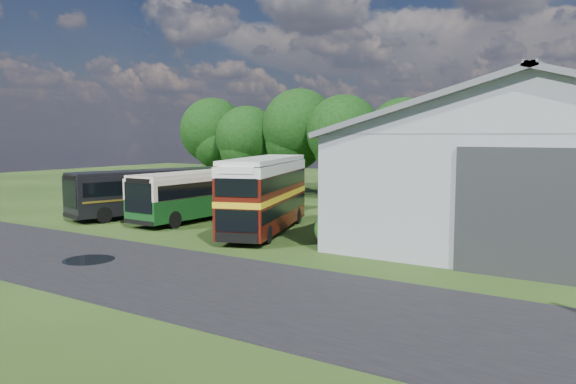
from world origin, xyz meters
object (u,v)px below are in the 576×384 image
Objects in this scene: storage_shed at (569,158)px; bus_green_single at (205,193)px; bus_dark_single at (153,191)px; bus_maroon_double at (265,195)px.

bus_green_single is at bearing -161.64° from storage_shed.
storage_shed is 2.15× the size of bus_dark_single.
bus_maroon_double is (6.30, -2.11, 0.44)m from bus_green_single.
bus_dark_single is at bearing -167.11° from bus_green_single.
storage_shed reaches higher than bus_dark_single.
bus_green_single is 4.07m from bus_dark_single.
bus_maroon_double is at bearing -17.61° from bus_green_single.
bus_green_single is 0.98× the size of bus_dark_single.
bus_green_single is 1.13× the size of bus_maroon_double.
bus_green_single reaches higher than bus_dark_single.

